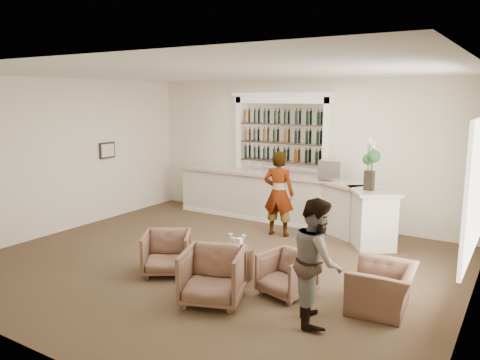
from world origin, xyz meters
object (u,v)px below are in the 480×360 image
at_px(armchair_left, 167,253).
at_px(armchair_far, 382,288).
at_px(armchair_right, 287,274).
at_px(espresso_machine, 332,170).
at_px(sommelier, 279,194).
at_px(flower_vase, 370,161).
at_px(bar_counter, 285,199).
at_px(guest, 317,261).
at_px(armchair_center, 213,276).
at_px(cocktail_table, 236,262).

height_order(armchair_left, armchair_far, armchair_left).
xyz_separation_m(armchair_right, armchair_far, (1.32, 0.27, -0.01)).
relative_size(armchair_right, espresso_machine, 1.46).
bearing_deg(sommelier, flower_vase, 177.29).
relative_size(bar_counter, guest, 3.47).
xyz_separation_m(armchair_left, armchair_far, (3.41, 0.54, -0.04)).
bearing_deg(flower_vase, espresso_machine, 145.46).
relative_size(armchair_center, armchair_far, 0.90).
distance_m(armchair_center, armchair_right, 1.11).
xyz_separation_m(espresso_machine, flower_vase, (1.03, -0.71, 0.35)).
relative_size(sommelier, armchair_left, 2.33).
bearing_deg(guest, sommelier, 6.06).
height_order(bar_counter, armchair_left, bar_counter).
height_order(armchair_left, armchair_right, armchair_left).
xyz_separation_m(armchair_center, armchair_right, (0.79, 0.78, -0.07)).
relative_size(sommelier, guest, 1.09).
distance_m(armchair_left, armchair_far, 3.45).
distance_m(armchair_far, flower_vase, 3.09).
xyz_separation_m(cocktail_table, armchair_right, (1.01, -0.18, 0.07)).
bearing_deg(armchair_center, flower_vase, 52.43).
bearing_deg(espresso_machine, armchair_center, -95.53).
bearing_deg(cocktail_table, armchair_far, 2.10).
bearing_deg(armchair_center, bar_counter, 82.91).
bearing_deg(sommelier, armchair_center, 93.22).
bearing_deg(armchair_right, armchair_far, 25.02).
relative_size(cocktail_table, sommelier, 0.33).
bearing_deg(espresso_machine, cocktail_table, -99.67).
xyz_separation_m(armchair_center, espresso_machine, (0.08, 4.33, 0.96)).
bearing_deg(espresso_machine, armchair_right, -83.18).
distance_m(armchair_center, armchair_far, 2.36).
distance_m(bar_counter, espresso_machine, 1.36).
bearing_deg(guest, cocktail_table, 38.85).
xyz_separation_m(sommelier, armchair_far, (2.84, -2.38, -0.59)).
height_order(bar_counter, espresso_machine, espresso_machine).
relative_size(bar_counter, armchair_center, 6.63).
relative_size(cocktail_table, armchair_left, 0.76).
height_order(armchair_far, espresso_machine, espresso_machine).
bearing_deg(bar_counter, armchair_left, -93.88).
height_order(sommelier, flower_vase, flower_vase).
bearing_deg(armchair_far, espresso_machine, -153.31).
bearing_deg(armchair_far, flower_vase, -163.77).
xyz_separation_m(cocktail_table, guest, (1.69, -0.70, 0.57)).
distance_m(bar_counter, guest, 4.78).
bearing_deg(armchair_left, bar_counter, 52.88).
relative_size(cocktail_table, armchair_far, 0.61).
distance_m(bar_counter, sommelier, 1.01).
height_order(bar_counter, cocktail_table, bar_counter).
bearing_deg(armchair_right, armchair_left, -158.86).
relative_size(armchair_center, armchair_right, 1.22).
relative_size(cocktail_table, armchair_right, 0.83).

